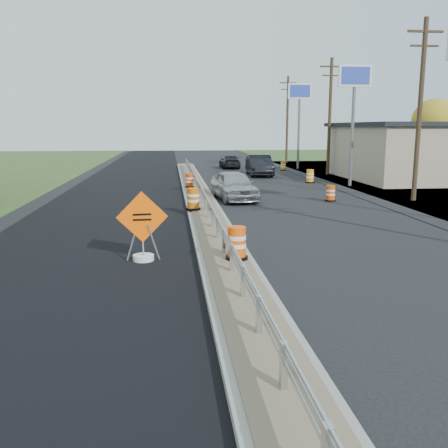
{
  "coord_description": "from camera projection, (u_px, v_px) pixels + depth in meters",
  "views": [
    {
      "loc": [
        -1.55,
        -16.46,
        3.92
      ],
      "look_at": [
        -0.0,
        -2.07,
        1.1
      ],
      "focal_mm": 40.0,
      "sensor_mm": 36.0,
      "label": 1
    }
  ],
  "objects": [
    {
      "name": "pylon_sign_mid",
      "position": [
        354.0,
        87.0,
        32.46
      ],
      "size": [
        2.2,
        0.3,
        7.9
      ],
      "color": "slate",
      "rests_on": "ground"
    },
    {
      "name": "barrel_median_mid",
      "position": [
        193.0,
        199.0,
        22.55
      ],
      "size": [
        0.67,
        0.67,
        0.99
      ],
      "color": "black",
      "rests_on": "median"
    },
    {
      "name": "median",
      "position": [
        202.0,
        205.0,
        24.76
      ],
      "size": [
        1.6,
        55.0,
        0.23
      ],
      "color": "gray",
      "rests_on": "ground"
    },
    {
      "name": "barrel_median_near",
      "position": [
        237.0,
        244.0,
        14.1
      ],
      "size": [
        0.64,
        0.64,
        0.93
      ],
      "color": "black",
      "rests_on": "median"
    },
    {
      "name": "tree_far_yellow",
      "position": [
        434.0,
        121.0,
        52.03
      ],
      "size": [
        4.62,
        4.62,
        6.86
      ],
      "color": "#473523",
      "rests_on": "ground"
    },
    {
      "name": "utility_pole_nmid",
      "position": [
        330.0,
        115.0,
        40.67
      ],
      "size": [
        1.9,
        0.26,
        9.4
      ],
      "color": "#473523",
      "rests_on": "ground"
    },
    {
      "name": "milled_overlay",
      "position": [
        117.0,
        203.0,
        26.27
      ],
      "size": [
        7.2,
        120.0,
        0.01
      ],
      "primitive_type": "cube",
      "color": "black",
      "rests_on": "ground"
    },
    {
      "name": "utility_pole_north",
      "position": [
        287.0,
        118.0,
        55.31
      ],
      "size": [
        1.9,
        0.26,
        9.4
      ],
      "color": "#473523",
      "rests_on": "ground"
    },
    {
      "name": "ground",
      "position": [
        218.0,
        244.0,
        16.98
      ],
      "size": [
        140.0,
        140.0,
        0.0
      ],
      "primitive_type": "plane",
      "color": "black",
      "rests_on": "ground"
    },
    {
      "name": "car_dark_far",
      "position": [
        230.0,
        162.0,
        48.41
      ],
      "size": [
        1.8,
        4.37,
        1.26
      ],
      "primitive_type": "imported",
      "rotation": [
        0.0,
        0.0,
        3.14
      ],
      "color": "black",
      "rests_on": "ground"
    },
    {
      "name": "car_silver",
      "position": [
        234.0,
        185.0,
        27.15
      ],
      "size": [
        2.5,
        4.92,
        1.6
      ],
      "primitive_type": "imported",
      "rotation": [
        0.0,
        0.0,
        0.13
      ],
      "color": "#B0B0B5",
      "rests_on": "ground"
    },
    {
      "name": "pylon_sign_north",
      "position": [
        300.0,
        99.0,
        46.12
      ],
      "size": [
        2.2,
        0.3,
        7.9
      ],
      "color": "slate",
      "rests_on": "ground"
    },
    {
      "name": "car_dark_mid",
      "position": [
        259.0,
        165.0,
        40.93
      ],
      "size": [
        1.99,
        5.2,
        1.69
      ],
      "primitive_type": "imported",
      "rotation": [
        0.0,
        0.0,
        -0.04
      ],
      "color": "black",
      "rests_on": "ground"
    },
    {
      "name": "barrel_shoulder_mid",
      "position": [
        310.0,
        176.0,
        35.62
      ],
      "size": [
        0.65,
        0.65,
        0.95
      ],
      "color": "black",
      "rests_on": "ground"
    },
    {
      "name": "caution_sign",
      "position": [
        143.0,
        243.0,
        14.77
      ],
      "size": [
        1.51,
        0.63,
        2.09
      ],
      "rotation": [
        0.0,
        0.0,
        0.08
      ],
      "color": "white",
      "rests_on": "ground"
    },
    {
      "name": "barrel_shoulder_near",
      "position": [
        330.0,
        194.0,
        26.8
      ],
      "size": [
        0.58,
        0.58,
        0.85
      ],
      "color": "black",
      "rests_on": "ground"
    },
    {
      "name": "barrel_median_far",
      "position": [
        189.0,
        181.0,
        30.99
      ],
      "size": [
        0.58,
        0.58,
        0.85
      ],
      "color": "black",
      "rests_on": "median"
    },
    {
      "name": "guardrail",
      "position": [
        201.0,
        190.0,
        25.62
      ],
      "size": [
        0.1,
        46.15,
        0.72
      ],
      "color": "silver",
      "rests_on": "median"
    },
    {
      "name": "utility_pole_smid",
      "position": [
        420.0,
        107.0,
        26.03
      ],
      "size": [
        1.9,
        0.26,
        9.4
      ],
      "color": "#473523",
      "rests_on": "ground"
    },
    {
      "name": "barrel_shoulder_far",
      "position": [
        283.0,
        166.0,
        45.91
      ],
      "size": [
        0.55,
        0.55,
        0.81
      ],
      "color": "black",
      "rests_on": "ground"
    }
  ]
}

